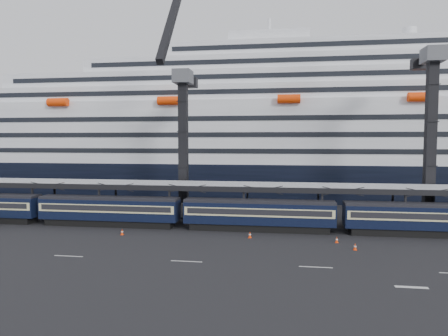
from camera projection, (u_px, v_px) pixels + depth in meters
The scene contains 11 objects.
ground at pixel (333, 255), 39.79m from camera, with size 260.00×260.00×0.00m, color black.
lane_markings at pixel (441, 277), 33.46m from camera, with size 111.00×4.27×0.02m.
train at pixel (285, 214), 50.17m from camera, with size 133.05×3.00×4.05m.
canopy at pixel (320, 187), 53.25m from camera, with size 130.00×6.25×5.53m.
cruise_ship at pixel (301, 136), 84.49m from camera, with size 214.09×28.84×34.00m.
crane_dark_near at pixel (183, 137), 60.17m from camera, with size 4.50×17.75×35.08m.
crane_dark_mid at pixel (432, 126), 54.07m from camera, with size 4.50×18.24×39.64m.
traffic_cone_b at pixel (122, 232), 48.45m from camera, with size 0.36×0.36×0.73m.
traffic_cone_c at pixel (250, 235), 46.99m from camera, with size 0.38×0.38×0.76m.
traffic_cone_d at pixel (355, 247), 41.75m from camera, with size 0.37×0.37×0.73m.
traffic_cone_e at pixel (337, 240), 44.75m from camera, with size 0.35×0.35×0.70m.
Camera 1 is at (-5.16, -40.24, 11.49)m, focal length 32.00 mm.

